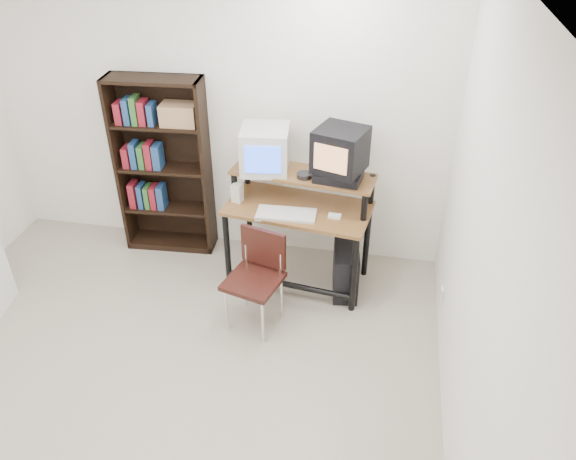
% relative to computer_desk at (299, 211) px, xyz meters
% --- Properties ---
extents(floor, '(4.00, 4.00, 0.01)m').
position_rel_computer_desk_xyz_m(floor, '(-0.81, -1.54, -0.69)').
color(floor, '#AFA491').
rests_on(floor, ground).
extents(back_wall, '(4.00, 0.01, 2.60)m').
position_rel_computer_desk_xyz_m(back_wall, '(-0.81, 0.46, 0.62)').
color(back_wall, white).
rests_on(back_wall, floor).
extents(right_wall, '(0.01, 4.00, 2.60)m').
position_rel_computer_desk_xyz_m(right_wall, '(1.19, -1.54, 0.62)').
color(right_wall, white).
rests_on(right_wall, floor).
extents(computer_desk, '(1.22, 0.73, 0.98)m').
position_rel_computer_desk_xyz_m(computer_desk, '(0.00, 0.00, 0.00)').
color(computer_desk, brown).
rests_on(computer_desk, floor).
extents(crt_monitor, '(0.42, 0.42, 0.36)m').
position_rel_computer_desk_xyz_m(crt_monitor, '(-0.30, 0.12, 0.46)').
color(crt_monitor, beige).
rests_on(crt_monitor, computer_desk).
extents(vcr, '(0.39, 0.30, 0.08)m').
position_rel_computer_desk_xyz_m(vcr, '(0.30, 0.04, 0.33)').
color(vcr, black).
rests_on(vcr, computer_desk).
extents(crt_tv, '(0.45, 0.44, 0.34)m').
position_rel_computer_desk_xyz_m(crt_tv, '(0.30, 0.07, 0.54)').
color(crt_tv, black).
rests_on(crt_tv, vcr).
extents(cd_spindle, '(0.14, 0.14, 0.05)m').
position_rel_computer_desk_xyz_m(cd_spindle, '(0.04, 0.02, 0.31)').
color(cd_spindle, '#26262B').
rests_on(cd_spindle, computer_desk).
extents(keyboard, '(0.48, 0.23, 0.03)m').
position_rel_computer_desk_xyz_m(keyboard, '(-0.07, -0.17, 0.05)').
color(keyboard, beige).
rests_on(keyboard, computer_desk).
extents(mousepad, '(0.23, 0.19, 0.01)m').
position_rel_computer_desk_xyz_m(mousepad, '(0.31, -0.13, 0.04)').
color(mousepad, black).
rests_on(mousepad, computer_desk).
extents(mouse, '(0.10, 0.06, 0.03)m').
position_rel_computer_desk_xyz_m(mouse, '(0.31, -0.13, 0.06)').
color(mouse, white).
rests_on(mouse, mousepad).
extents(desk_speaker, '(0.10, 0.09, 0.17)m').
position_rel_computer_desk_xyz_m(desk_speaker, '(-0.51, -0.03, 0.12)').
color(desk_speaker, beige).
rests_on(desk_speaker, computer_desk).
extents(pc_tower, '(0.25, 0.47, 0.42)m').
position_rel_computer_desk_xyz_m(pc_tower, '(0.42, -0.08, -0.47)').
color(pc_tower, black).
rests_on(pc_tower, floor).
extents(school_chair, '(0.48, 0.48, 0.78)m').
position_rel_computer_desk_xyz_m(school_chair, '(-0.22, -0.58, -0.21)').
color(school_chair, black).
rests_on(school_chair, floor).
extents(bookshelf, '(0.83, 0.32, 1.62)m').
position_rel_computer_desk_xyz_m(bookshelf, '(-1.27, 0.31, 0.16)').
color(bookshelf, black).
rests_on(bookshelf, floor).
extents(wall_outlet, '(0.02, 0.08, 0.12)m').
position_rel_computer_desk_xyz_m(wall_outlet, '(1.18, -0.39, -0.38)').
color(wall_outlet, beige).
rests_on(wall_outlet, right_wall).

